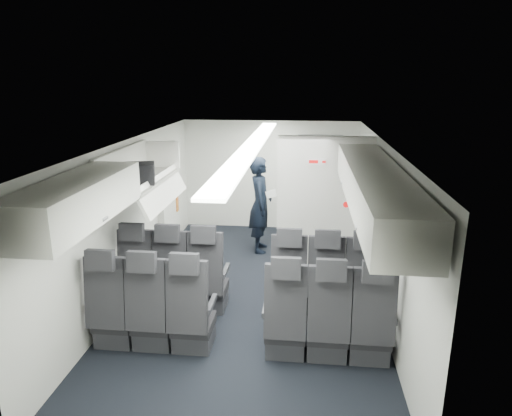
% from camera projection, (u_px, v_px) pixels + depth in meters
% --- Properties ---
extents(cabin_shell, '(3.41, 6.01, 2.16)m').
position_uv_depth(cabin_shell, '(253.00, 218.00, 6.15)').
color(cabin_shell, black).
rests_on(cabin_shell, ground).
extents(seat_row_front, '(3.33, 0.56, 1.24)m').
position_uv_depth(seat_row_front, '(248.00, 284.00, 5.84)').
color(seat_row_front, '#272629').
rests_on(seat_row_front, cabin_shell).
extents(seat_row_mid, '(3.33, 0.56, 1.24)m').
position_uv_depth(seat_row_mid, '(238.00, 320.00, 4.98)').
color(seat_row_mid, '#272629').
rests_on(seat_row_mid, cabin_shell).
extents(overhead_bin_left_rear, '(0.53, 1.80, 0.40)m').
position_uv_depth(overhead_bin_left_rear, '(76.00, 201.00, 4.18)').
color(overhead_bin_left_rear, white).
rests_on(overhead_bin_left_rear, cabin_shell).
extents(overhead_bin_left_front_open, '(0.64, 1.70, 0.72)m').
position_uv_depth(overhead_bin_left_front_open, '(140.00, 175.00, 5.89)').
color(overhead_bin_left_front_open, '#9E9E93').
rests_on(overhead_bin_left_front_open, cabin_shell).
extents(overhead_bin_right_rear, '(0.53, 1.80, 0.40)m').
position_uv_depth(overhead_bin_right_rear, '(389.00, 211.00, 3.89)').
color(overhead_bin_right_rear, white).
rests_on(overhead_bin_right_rear, cabin_shell).
extents(overhead_bin_right_front, '(0.53, 1.70, 0.40)m').
position_uv_depth(overhead_bin_right_front, '(364.00, 170.00, 5.56)').
color(overhead_bin_right_front, white).
rests_on(overhead_bin_right_front, cabin_shell).
extents(bulkhead_partition, '(1.40, 0.15, 2.13)m').
position_uv_depth(bulkhead_partition, '(324.00, 207.00, 6.82)').
color(bulkhead_partition, silver).
rests_on(bulkhead_partition, cabin_shell).
extents(galley_unit, '(0.85, 0.52, 1.90)m').
position_uv_depth(galley_unit, '(319.00, 186.00, 8.70)').
color(galley_unit, '#939399').
rests_on(galley_unit, cabin_shell).
extents(boarding_door, '(0.12, 1.27, 1.86)m').
position_uv_depth(boarding_door, '(169.00, 198.00, 7.85)').
color(boarding_door, silver).
rests_on(boarding_door, cabin_shell).
extents(flight_attendant, '(0.45, 0.64, 1.67)m').
position_uv_depth(flight_attendant, '(260.00, 205.00, 7.86)').
color(flight_attendant, black).
rests_on(flight_attendant, ground).
extents(carry_on_bag, '(0.50, 0.41, 0.26)m').
position_uv_depth(carry_on_bag, '(137.00, 174.00, 5.63)').
color(carry_on_bag, black).
rests_on(carry_on_bag, overhead_bin_left_front_open).
extents(papers, '(0.18, 0.05, 0.13)m').
position_uv_depth(papers, '(271.00, 194.00, 7.74)').
color(papers, white).
rests_on(papers, flight_attendant).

